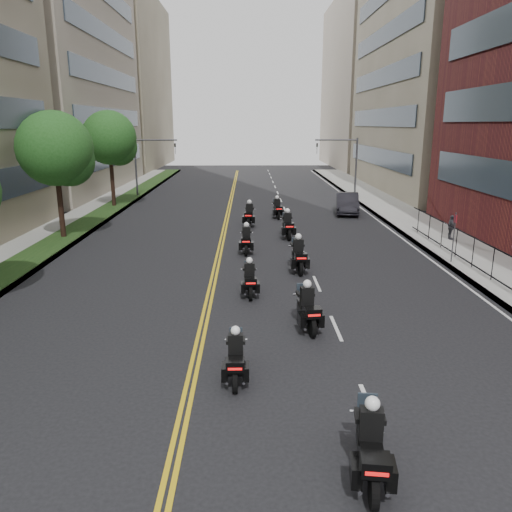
{
  "coord_description": "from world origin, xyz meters",
  "views": [
    {
      "loc": [
        0.15,
        -6.09,
        6.9
      ],
      "look_at": [
        0.47,
        14.09,
        1.53
      ],
      "focal_mm": 35.0,
      "sensor_mm": 36.0,
      "label": 1
    }
  ],
  "objects": [
    {
      "name": "motorcycle_6",
      "position": [
        0.05,
        20.54,
        0.67
      ],
      "size": [
        0.53,
        2.29,
        1.69
      ],
      "rotation": [
        0.0,
        0.0,
        -0.02
      ],
      "color": "black",
      "rests_on": "ground"
    },
    {
      "name": "motorcycle_8",
      "position": [
        0.23,
        27.98,
        0.72
      ],
      "size": [
        0.63,
        2.46,
        1.81
      ],
      "rotation": [
        0.0,
        0.0,
        -0.07
      ],
      "color": "black",
      "rests_on": "ground"
    },
    {
      "name": "parked_sedan",
      "position": [
        8.0,
        32.93,
        0.8
      ],
      "size": [
        2.41,
        5.03,
        1.59
      ],
      "primitive_type": "imported",
      "rotation": [
        0.0,
        0.0,
        -0.15
      ],
      "color": "black",
      "rests_on": "ground"
    },
    {
      "name": "building_right_tan",
      "position": [
        21.48,
        48.0,
        15.0
      ],
      "size": [
        15.11,
        28.0,
        30.0
      ],
      "color": "gray",
      "rests_on": "ground"
    },
    {
      "name": "motorcycle_5",
      "position": [
        2.56,
        16.95,
        0.72
      ],
      "size": [
        0.58,
        2.48,
        1.83
      ],
      "rotation": [
        0.0,
        0.0,
        0.04
      ],
      "color": "black",
      "rests_on": "ground"
    },
    {
      "name": "motorcycle_7",
      "position": [
        2.59,
        24.18,
        0.73
      ],
      "size": [
        0.6,
        2.49,
        1.84
      ],
      "rotation": [
        0.0,
        0.0,
        0.05
      ],
      "color": "black",
      "rests_on": "ground"
    },
    {
      "name": "motorcycle_9",
      "position": [
        2.35,
        30.97,
        0.66
      ],
      "size": [
        0.61,
        2.28,
        1.68
      ],
      "rotation": [
        0.0,
        0.0,
        0.09
      ],
      "color": "black",
      "rests_on": "ground"
    },
    {
      "name": "building_left_mid",
      "position": [
        -21.98,
        48.0,
        17.0
      ],
      "size": [
        16.11,
        28.0,
        34.0
      ],
      "color": "#A19582",
      "rests_on": "ground"
    },
    {
      "name": "motorcycle_1",
      "position": [
        2.55,
        2.39,
        0.7
      ],
      "size": [
        0.71,
        2.38,
        1.76
      ],
      "rotation": [
        0.0,
        0.0,
        -0.13
      ],
      "color": "black",
      "rests_on": "ground"
    },
    {
      "name": "sidewalk_left",
      "position": [
        -12.0,
        25.0,
        0.07
      ],
      "size": [
        4.0,
        90.0,
        0.15
      ],
      "primitive_type": "cube",
      "color": "gray",
      "rests_on": "ground"
    },
    {
      "name": "street_trees",
      "position": [
        -11.05,
        18.61,
        5.13
      ],
      "size": [
        4.4,
        38.4,
        7.98
      ],
      "color": "#321C16",
      "rests_on": "ground"
    },
    {
      "name": "pedestrian_c",
      "position": [
        12.3,
        22.97,
        0.89
      ],
      "size": [
        0.4,
        0.88,
        1.48
      ],
      "primitive_type": "imported",
      "rotation": [
        0.0,
        0.0,
        1.52
      ],
      "color": "#393940",
      "rests_on": "sidewalk_right"
    },
    {
      "name": "traffic_signal_right",
      "position": [
        9.54,
        42.0,
        3.7
      ],
      "size": [
        4.09,
        0.2,
        5.6
      ],
      "color": "#3F3F44",
      "rests_on": "ground"
    },
    {
      "name": "building_right_far",
      "position": [
        21.5,
        78.0,
        13.0
      ],
      "size": [
        15.0,
        28.0,
        26.0
      ],
      "primitive_type": "cube",
      "color": "#A19582",
      "rests_on": "ground"
    },
    {
      "name": "sidewalk_right",
      "position": [
        12.0,
        25.0,
        0.07
      ],
      "size": [
        4.0,
        90.0,
        0.15
      ],
      "primitive_type": "cube",
      "color": "gray",
      "rests_on": "ground"
    },
    {
      "name": "traffic_signal_left",
      "position": [
        -9.54,
        42.0,
        3.7
      ],
      "size": [
        4.09,
        0.2,
        5.6
      ],
      "color": "#3F3F44",
      "rests_on": "ground"
    },
    {
      "name": "building_left_far",
      "position": [
        -22.0,
        78.0,
        13.0
      ],
      "size": [
        16.0,
        28.0,
        26.0
      ],
      "primitive_type": "cube",
      "color": "gray",
      "rests_on": "ground"
    },
    {
      "name": "motorcycle_2",
      "position": [
        -0.21,
        6.44,
        0.61
      ],
      "size": [
        0.48,
        2.1,
        1.55
      ],
      "rotation": [
        0.0,
        0.0,
        0.0
      ],
      "color": "black",
      "rests_on": "ground"
    },
    {
      "name": "grass_strip",
      "position": [
        -11.2,
        25.0,
        0.17
      ],
      "size": [
        2.0,
        90.0,
        0.04
      ],
      "primitive_type": "cube",
      "color": "black",
      "rests_on": "sidewalk_left"
    },
    {
      "name": "motorcycle_3",
      "position": [
        2.18,
        9.99,
        0.68
      ],
      "size": [
        0.68,
        2.34,
        1.73
      ],
      "rotation": [
        0.0,
        0.0,
        0.11
      ],
      "color": "black",
      "rests_on": "ground"
    },
    {
      "name": "motorcycle_4",
      "position": [
        0.2,
        13.52,
        0.63
      ],
      "size": [
        0.52,
        2.15,
        1.59
      ],
      "rotation": [
        0.0,
        0.0,
        0.05
      ],
      "color": "black",
      "rests_on": "ground"
    }
  ]
}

